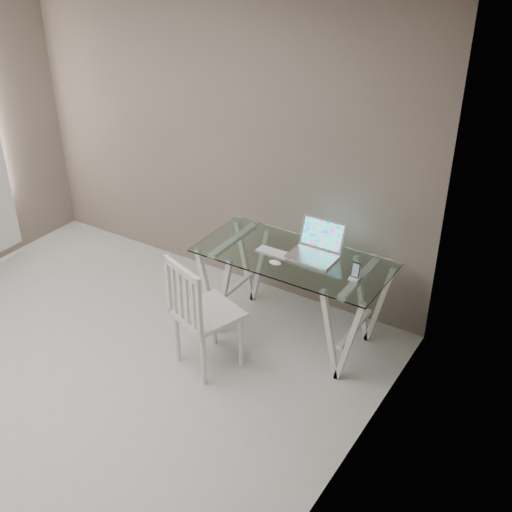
# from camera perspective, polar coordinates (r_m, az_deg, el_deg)

# --- Properties ---
(desk) EXTENTS (1.50, 0.70, 0.75)m
(desk) POSITION_cam_1_polar(r_m,az_deg,el_deg) (5.09, 3.23, -3.57)
(desk) COLOR silver
(desk) RESTS_ON ground
(chair) EXTENTS (0.54, 0.54, 0.94)m
(chair) POSITION_cam_1_polar(r_m,az_deg,el_deg) (4.70, -5.11, -4.87)
(chair) COLOR silver
(chair) RESTS_ON ground
(laptop) EXTENTS (0.36, 0.34, 0.25)m
(laptop) POSITION_cam_1_polar(r_m,az_deg,el_deg) (4.92, 5.39, 0.77)
(laptop) COLOR silver
(laptop) RESTS_ON desk
(keyboard) EXTENTS (0.28, 0.12, 0.01)m
(keyboard) POSITION_cam_1_polar(r_m,az_deg,el_deg) (4.95, 1.53, 0.35)
(keyboard) COLOR silver
(keyboard) RESTS_ON desk
(mouse) EXTENTS (0.10, 0.06, 0.03)m
(mouse) POSITION_cam_1_polar(r_m,az_deg,el_deg) (4.78, 1.71, -0.60)
(mouse) COLOR white
(mouse) RESTS_ON desk
(phone_dock) EXTENTS (0.07, 0.07, 0.13)m
(phone_dock) POSITION_cam_1_polar(r_m,az_deg,el_deg) (4.65, 8.79, -1.66)
(phone_dock) COLOR white
(phone_dock) RESTS_ON desk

